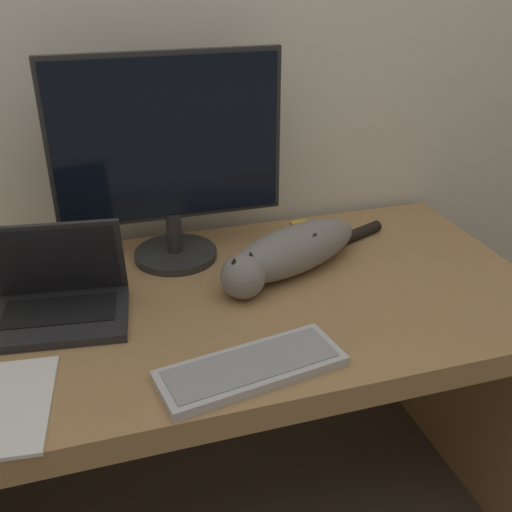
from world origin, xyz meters
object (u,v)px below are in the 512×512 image
object	(u,v)px
laptop	(59,299)
external_keyboard	(251,368)
monitor	(170,156)
cat	(289,251)

from	to	relation	value
laptop	external_keyboard	size ratio (longest dim) A/B	0.84
laptop	monitor	bearing A→B (deg)	42.32
cat	laptop	bearing A→B (deg)	161.20
laptop	cat	world-z (taller)	laptop
laptop	cat	distance (m)	0.56
laptop	cat	size ratio (longest dim) A/B	0.60
cat	monitor	bearing A→B (deg)	123.36
monitor	cat	xyz separation A→B (m)	(0.26, -0.17, -0.22)
monitor	cat	world-z (taller)	monitor
external_keyboard	cat	xyz separation A→B (m)	(0.21, 0.36, 0.05)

